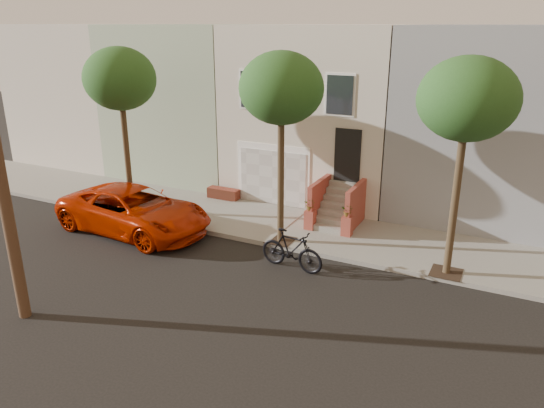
% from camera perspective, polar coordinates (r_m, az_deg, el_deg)
% --- Properties ---
extents(ground, '(90.00, 90.00, 0.00)m').
position_cam_1_polar(ground, '(15.32, -8.87, -9.03)').
color(ground, black).
rests_on(ground, ground).
extents(sidewalk, '(40.00, 3.70, 0.15)m').
position_cam_1_polar(sidewalk, '(19.47, 0.10, -2.19)').
color(sidewalk, gray).
rests_on(sidewalk, ground).
extents(house_row, '(33.10, 11.70, 7.00)m').
position_cam_1_polar(house_row, '(23.76, 6.44, 10.57)').
color(house_row, beige).
rests_on(house_row, sidewalk).
extents(tree_left, '(2.70, 2.57, 6.30)m').
position_cam_1_polar(tree_left, '(20.12, -16.42, 12.99)').
color(tree_left, '#2D2116').
rests_on(tree_left, sidewalk).
extents(tree_mid, '(2.70, 2.57, 6.30)m').
position_cam_1_polar(tree_mid, '(16.48, 1.03, 12.50)').
color(tree_mid, '#2D2116').
rests_on(tree_mid, sidewalk).
extents(tree_right, '(2.70, 2.57, 6.30)m').
position_cam_1_polar(tree_right, '(15.01, 20.73, 10.60)').
color(tree_right, '#2D2116').
rests_on(tree_right, sidewalk).
extents(utility_pole, '(23.60, 1.22, 10.00)m').
position_cam_1_polar(utility_pole, '(7.97, 25.49, 2.63)').
color(utility_pole, '#412D1E').
rests_on(utility_pole, ground).
extents(pickup_truck, '(6.05, 3.14, 1.63)m').
position_cam_1_polar(pickup_truck, '(19.33, -14.96, -0.68)').
color(pickup_truck, '#BE2200').
rests_on(pickup_truck, ground).
extents(motorcycle, '(2.18, 0.82, 1.28)m').
position_cam_1_polar(motorcycle, '(15.93, 2.17, -5.08)').
color(motorcycle, black).
rests_on(motorcycle, ground).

